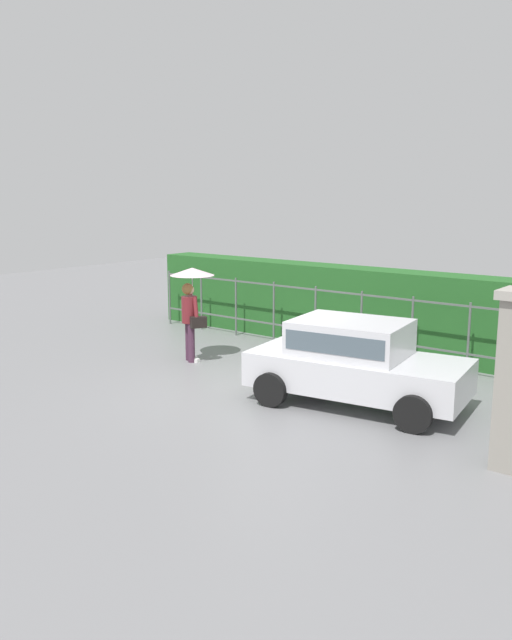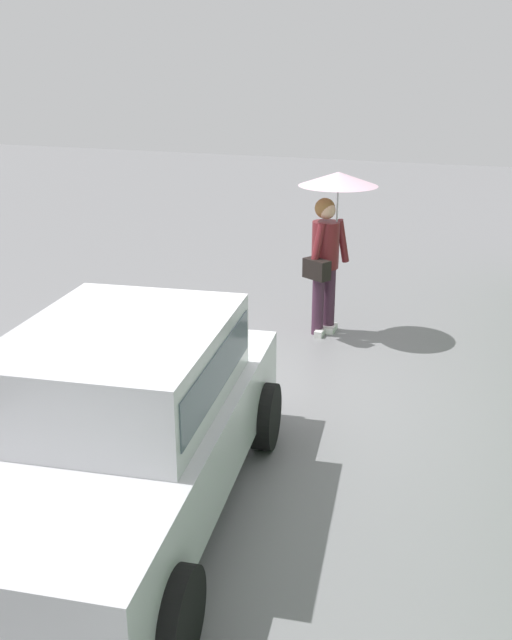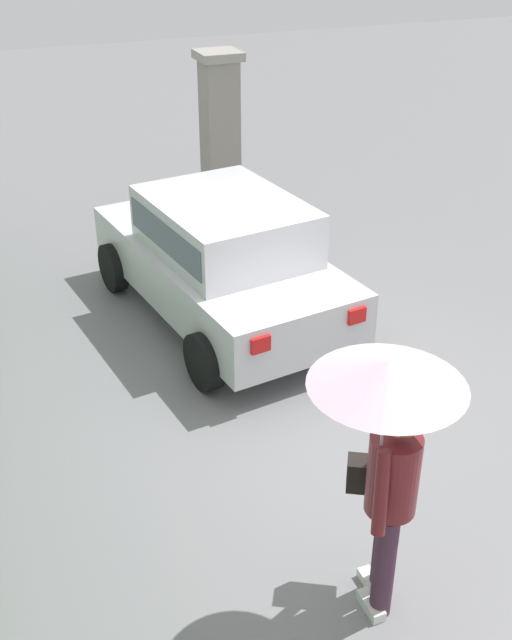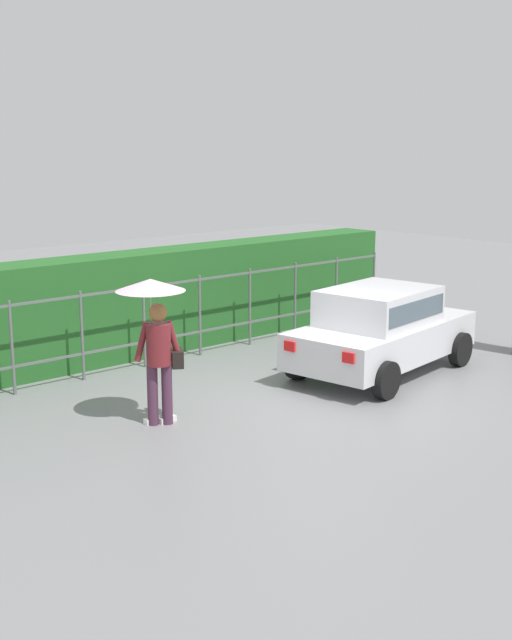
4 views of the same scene
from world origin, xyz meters
TOP-DOWN VIEW (x-y plane):
  - ground_plane at (0.00, 0.00)m, footprint 40.00×40.00m
  - car at (1.84, 0.31)m, footprint 3.91×2.29m
  - pedestrian at (-2.46, 0.72)m, footprint 0.96×0.96m
  - gate_pillar at (4.89, -0.75)m, footprint 0.60×0.60m

SIDE VIEW (x-z plane):
  - ground_plane at x=0.00m, z-range 0.00..0.00m
  - car at x=1.84m, z-range 0.06..1.54m
  - gate_pillar at x=4.89m, z-range 0.03..2.45m
  - pedestrian at x=-2.46m, z-range 0.45..2.49m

